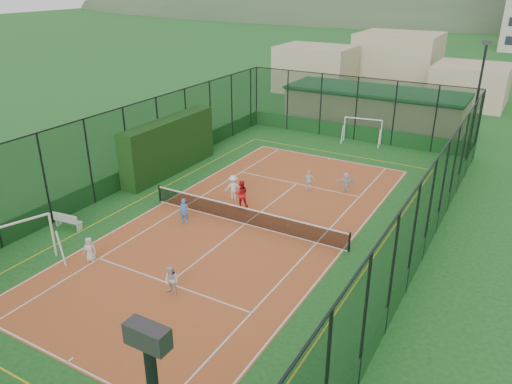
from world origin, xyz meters
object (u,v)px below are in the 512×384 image
(clubhouse, at_px, (375,107))
(child_near_left, at_px, (90,249))
(futsal_goal_far, at_px, (362,131))
(coach, at_px, (241,194))
(white_bench, at_px, (68,220))
(futsal_goal_near, at_px, (15,247))
(child_near_mid, at_px, (184,211))
(child_far_right, at_px, (309,181))
(child_near_right, at_px, (172,281))
(child_far_left, at_px, (233,187))
(child_far_back, at_px, (346,182))
(floodlight_ne, at_px, (476,103))

(clubhouse, bearing_deg, child_near_left, -98.55)
(futsal_goal_far, xyz_separation_m, coach, (-2.06, -14.90, -0.15))
(futsal_goal_far, bearing_deg, child_near_left, -110.94)
(child_near_left, bearing_deg, white_bench, 123.99)
(clubhouse, xyz_separation_m, futsal_goal_near, (-6.66, -30.76, -0.47))
(child_near_mid, bearing_deg, clubhouse, 66.23)
(white_bench, bearing_deg, clubhouse, 67.26)
(coach, bearing_deg, child_far_right, -154.78)
(futsal_goal_near, height_order, child_near_left, futsal_goal_near)
(child_near_right, distance_m, child_far_right, 12.67)
(futsal_goal_far, xyz_separation_m, child_far_left, (-3.03, -14.22, -0.20))
(child_far_back, distance_m, coach, 6.65)
(clubhouse, relative_size, coach, 9.49)
(clubhouse, distance_m, child_near_left, 29.05)
(child_far_back, bearing_deg, futsal_goal_far, -103.72)
(floodlight_ne, distance_m, child_far_back, 11.82)
(child_near_right, bearing_deg, child_near_left, 177.20)
(child_far_left, distance_m, coach, 1.19)
(child_near_left, bearing_deg, floodlight_ne, 32.13)
(futsal_goal_far, height_order, child_far_right, futsal_goal_far)
(child_near_left, relative_size, child_far_left, 0.80)
(child_far_right, distance_m, child_far_back, 2.23)
(futsal_goal_far, relative_size, child_near_mid, 2.16)
(futsal_goal_far, xyz_separation_m, child_far_back, (2.33, -9.92, -0.32))
(futsal_goal_far, bearing_deg, child_far_left, -110.67)
(child_near_left, bearing_deg, coach, 41.40)
(child_far_left, height_order, coach, coach)
(child_near_mid, bearing_deg, futsal_goal_near, -134.14)
(coach, bearing_deg, white_bench, 11.78)
(child_near_right, bearing_deg, futsal_goal_far, 89.20)
(child_far_right, xyz_separation_m, coach, (-2.39, -4.00, 0.14))
(coach, bearing_deg, child_far_left, -69.03)
(floodlight_ne, bearing_deg, clubhouse, 147.88)
(child_near_right, height_order, child_far_left, child_far_left)
(child_near_right, bearing_deg, floodlight_ne, 70.83)
(clubhouse, xyz_separation_m, child_near_mid, (-2.88, -23.47, -0.88))
(floodlight_ne, height_order, child_far_right, floodlight_ne)
(child_far_left, bearing_deg, floodlight_ne, -165.51)
(white_bench, distance_m, child_far_right, 13.90)
(white_bench, distance_m, child_near_left, 3.92)
(child_near_right, bearing_deg, child_far_left, 106.69)
(floodlight_ne, xyz_separation_m, child_near_right, (-7.98, -23.52, -3.47))
(child_far_left, bearing_deg, futsal_goal_far, -140.10)
(clubhouse, bearing_deg, coach, -93.64)
(child_near_mid, height_order, child_near_right, child_near_mid)
(child_near_left, bearing_deg, child_near_mid, 45.80)
(white_bench, xyz_separation_m, child_near_left, (3.48, -1.79, 0.16))
(white_bench, relative_size, futsal_goal_far, 0.54)
(futsal_goal_near, distance_m, child_near_mid, 8.22)
(clubhouse, relative_size, white_bench, 9.57)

